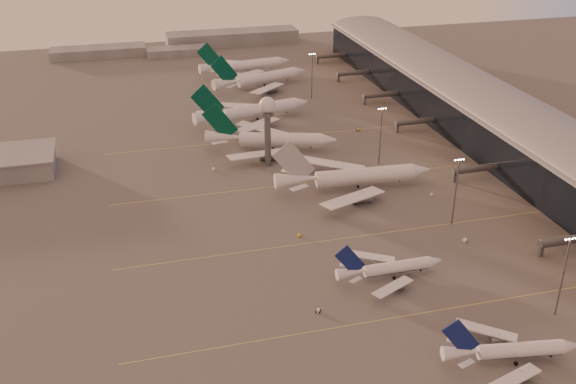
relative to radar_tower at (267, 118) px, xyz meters
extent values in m
plane|color=#585656|center=(-5.00, -120.00, -20.95)|extent=(700.00, 700.00, 0.00)
cube|color=#D5CC4B|center=(25.00, -110.00, -20.94)|extent=(180.00, 0.25, 0.02)
cube|color=#D5CC4B|center=(25.00, -65.00, -20.94)|extent=(180.00, 0.25, 0.02)
cube|color=#D5CC4B|center=(25.00, -20.00, -20.94)|extent=(180.00, 0.25, 0.02)
cube|color=#D5CC4B|center=(25.00, 30.00, -20.94)|extent=(180.00, 0.25, 0.02)
cube|color=black|center=(103.00, -10.00, -11.95)|extent=(36.00, 360.00, 18.00)
cylinder|color=slate|center=(103.00, -10.00, -2.95)|extent=(10.08, 360.00, 10.08)
cube|color=slate|center=(103.00, -10.00, -2.75)|extent=(40.00, 362.00, 0.80)
cylinder|color=#505257|center=(77.00, -92.00, -16.45)|extent=(22.00, 2.80, 2.80)
cube|color=#505257|center=(67.00, -92.00, -18.75)|extent=(1.20, 1.20, 4.40)
cylinder|color=#505257|center=(77.00, -34.00, -16.45)|extent=(22.00, 2.80, 2.80)
cube|color=#505257|center=(67.00, -34.00, -18.75)|extent=(1.20, 1.20, 4.40)
cylinder|color=#505257|center=(77.00, 22.00, -16.45)|extent=(22.00, 2.80, 2.80)
cube|color=#505257|center=(67.00, 22.00, -18.75)|extent=(1.20, 1.20, 4.40)
cylinder|color=#505257|center=(77.00, 64.00, -16.45)|extent=(22.00, 2.80, 2.80)
cube|color=#505257|center=(67.00, 64.00, -18.75)|extent=(1.20, 1.20, 4.40)
cylinder|color=#505257|center=(77.00, 106.00, -16.45)|extent=(22.00, 2.80, 2.80)
cube|color=#505257|center=(67.00, 106.00, -18.75)|extent=(1.20, 1.20, 4.40)
cylinder|color=#505257|center=(77.00, 146.00, -16.45)|extent=(22.00, 2.80, 2.80)
cube|color=#505257|center=(67.00, 146.00, -18.75)|extent=(1.20, 1.20, 4.40)
cylinder|color=#505257|center=(0.00, 0.00, -9.95)|extent=(2.60, 2.60, 22.00)
cylinder|color=#505257|center=(0.00, 0.00, 1.55)|extent=(5.20, 5.20, 1.20)
sphere|color=white|center=(0.00, 0.00, 5.45)|extent=(6.40, 6.40, 6.40)
cylinder|color=#505257|center=(0.00, 0.00, 9.15)|extent=(0.16, 0.16, 2.00)
cylinder|color=#505257|center=(53.00, -120.00, -8.45)|extent=(0.56, 0.56, 25.00)
cube|color=#505257|center=(53.00, -120.00, 3.55)|extent=(3.60, 0.25, 0.25)
sphere|color=#FFEABF|center=(51.50, -120.00, 3.15)|extent=(0.56, 0.56, 0.56)
sphere|color=#FFEABF|center=(52.50, -120.00, 3.15)|extent=(0.56, 0.56, 0.56)
sphere|color=#FFEABF|center=(53.50, -120.00, 3.15)|extent=(0.56, 0.56, 0.56)
sphere|color=#FFEABF|center=(54.50, -120.00, 3.15)|extent=(0.56, 0.56, 0.56)
cylinder|color=#505257|center=(50.00, -65.00, -8.45)|extent=(0.56, 0.56, 25.00)
cube|color=#505257|center=(50.00, -65.00, 3.55)|extent=(3.60, 0.25, 0.25)
sphere|color=#FFEABF|center=(48.50, -65.00, 3.15)|extent=(0.56, 0.56, 0.56)
sphere|color=#FFEABF|center=(49.50, -65.00, 3.15)|extent=(0.56, 0.56, 0.56)
sphere|color=#FFEABF|center=(50.50, -65.00, 3.15)|extent=(0.56, 0.56, 0.56)
sphere|color=#FFEABF|center=(51.50, -65.00, 3.15)|extent=(0.56, 0.56, 0.56)
cylinder|color=#505257|center=(45.00, -10.00, -8.45)|extent=(0.56, 0.56, 25.00)
cube|color=#505257|center=(45.00, -10.00, 3.55)|extent=(3.60, 0.25, 0.25)
sphere|color=#FFEABF|center=(43.50, -10.00, 3.15)|extent=(0.56, 0.56, 0.56)
sphere|color=#FFEABF|center=(44.50, -10.00, 3.15)|extent=(0.56, 0.56, 0.56)
sphere|color=#FFEABF|center=(45.50, -10.00, 3.15)|extent=(0.56, 0.56, 0.56)
sphere|color=#FFEABF|center=(46.50, -10.00, 3.15)|extent=(0.56, 0.56, 0.56)
cylinder|color=#505257|center=(43.00, 80.00, -8.45)|extent=(0.56, 0.56, 25.00)
cube|color=#505257|center=(43.00, 80.00, 3.55)|extent=(3.60, 0.25, 0.25)
sphere|color=#FFEABF|center=(41.50, 80.00, 3.15)|extent=(0.56, 0.56, 0.56)
sphere|color=#FFEABF|center=(42.50, 80.00, 3.15)|extent=(0.56, 0.56, 0.56)
sphere|color=#FFEABF|center=(43.50, 80.00, 3.15)|extent=(0.56, 0.56, 0.56)
sphere|color=#FFEABF|center=(44.50, 80.00, 3.15)|extent=(0.56, 0.56, 0.56)
cube|color=slate|center=(-65.00, 200.00, -17.95)|extent=(60.00, 18.00, 6.00)
cube|color=slate|center=(25.00, 210.00, -16.45)|extent=(90.00, 20.00, 9.00)
cube|color=slate|center=(-15.00, 190.00, -18.45)|extent=(40.00, 15.00, 5.00)
cylinder|color=white|center=(32.44, -134.66, -17.91)|extent=(22.19, 7.11, 3.72)
cylinder|color=navy|center=(32.44, -134.66, -18.75)|extent=(21.59, 6.01, 2.68)
cone|color=white|center=(45.33, -136.71, -17.91)|extent=(4.77, 4.34, 3.72)
cone|color=white|center=(17.11, -132.22, -17.45)|extent=(9.64, 5.12, 3.72)
cube|color=white|center=(25.70, -142.87, -18.56)|extent=(16.15, 8.61, 1.17)
cylinder|color=slate|center=(28.67, -141.15, -20.26)|extent=(4.56, 3.05, 2.42)
cube|color=slate|center=(28.67, -141.15, -19.21)|extent=(0.33, 0.29, 1.49)
cube|color=white|center=(28.58, -124.77, -18.56)|extent=(14.84, 12.45, 1.17)
cylinder|color=slate|center=(30.87, -127.33, -20.26)|extent=(4.56, 3.05, 2.42)
cube|color=slate|center=(30.87, -127.33, -19.21)|extent=(0.33, 0.29, 1.49)
cube|color=navy|center=(16.66, -132.15, -12.84)|extent=(10.15, 1.94, 11.10)
cube|color=white|center=(16.48, -136.41, -17.35)|extent=(4.51, 2.75, 0.24)
cube|color=white|center=(17.81, -128.05, -17.35)|extent=(4.38, 3.73, 0.24)
cylinder|color=black|center=(40.65, -135.96, -20.46)|extent=(0.49, 0.49, 0.98)
cylinder|color=black|center=(31.04, -132.25, -20.41)|extent=(1.14, 0.65, 1.08)
cylinder|color=black|center=(30.36, -136.51, -20.41)|extent=(1.14, 0.65, 1.08)
cylinder|color=white|center=(18.14, -90.91, -18.05)|extent=(20.90, 3.69, 3.55)
cylinder|color=navy|center=(18.14, -90.91, -18.85)|extent=(20.47, 2.69, 2.56)
cone|color=white|center=(30.59, -90.83, -18.05)|extent=(4.06, 3.58, 3.55)
cone|color=white|center=(3.32, -91.00, -17.61)|extent=(8.78, 3.61, 3.55)
cube|color=white|center=(13.07, -99.68, -18.67)|extent=(14.95, 10.25, 1.12)
cylinder|color=slate|center=(15.60, -97.60, -20.29)|extent=(4.05, 2.34, 2.31)
cube|color=slate|center=(15.60, -97.60, -19.29)|extent=(0.28, 0.24, 1.42)
cube|color=white|center=(12.95, -82.19, -18.67)|extent=(15.00, 10.10, 1.12)
cylinder|color=slate|center=(15.51, -84.24, -20.29)|extent=(4.05, 2.34, 2.31)
cube|color=slate|center=(15.51, -84.24, -19.29)|extent=(0.28, 0.24, 1.42)
cube|color=navy|center=(2.88, -91.00, -13.21)|extent=(9.75, 0.39, 10.59)
cube|color=white|center=(3.38, -95.04, -17.52)|extent=(4.29, 3.15, 0.23)
cube|color=white|center=(3.33, -86.96, -17.52)|extent=(4.30, 3.11, 0.23)
cylinder|color=black|center=(26.07, -90.85, -20.48)|extent=(0.47, 0.47, 0.94)
cylinder|color=black|center=(16.44, -88.86, -20.43)|extent=(1.03, 0.47, 1.03)
cylinder|color=black|center=(16.47, -92.97, -20.43)|extent=(1.03, 0.47, 1.03)
cylinder|color=white|center=(30.72, -30.18, -16.84)|extent=(38.16, 8.12, 5.92)
cylinder|color=white|center=(30.72, -30.18, -18.18)|extent=(37.30, 6.42, 4.26)
cone|color=white|center=(53.28, -31.50, -16.84)|extent=(7.66, 6.34, 5.92)
cone|color=white|center=(3.89, -28.61, -16.11)|extent=(16.20, 6.84, 5.92)
cube|color=white|center=(20.57, -45.36, -17.88)|extent=(27.33, 17.06, 1.76)
cylinder|color=slate|center=(25.37, -41.92, -20.28)|extent=(7.54, 4.27, 3.85)
cube|color=slate|center=(25.37, -41.92, -18.92)|extent=(0.30, 0.25, 2.37)
cube|color=white|center=(22.42, -13.92, -17.88)|extent=(26.49, 19.52, 1.76)
cylinder|color=slate|center=(26.77, -17.90, -20.28)|extent=(7.54, 4.27, 3.85)
cube|color=slate|center=(26.77, -17.90, -18.92)|extent=(0.30, 0.25, 2.37)
cube|color=#A4A6AB|center=(3.09, -28.56, -9.11)|extent=(16.40, 1.29, 17.56)
cube|color=white|center=(3.14, -35.91, -15.96)|extent=(7.82, 5.36, 0.24)
cube|color=white|center=(4.00, -21.27, -15.96)|extent=(7.74, 5.99, 0.24)
cylinder|color=black|center=(45.09, -31.02, -20.47)|extent=(0.48, 0.48, 0.95)
cylinder|color=black|center=(27.79, -27.91, -20.42)|extent=(1.08, 0.54, 1.05)
cylinder|color=black|center=(27.55, -32.10, -20.42)|extent=(1.08, 0.54, 1.05)
cylinder|color=white|center=(8.93, 14.97, -16.94)|extent=(35.27, 15.86, 5.67)
cylinder|color=white|center=(8.93, 14.97, -18.22)|extent=(34.13, 14.14, 4.08)
cone|color=white|center=(28.97, 8.74, -16.94)|extent=(8.19, 7.44, 5.67)
cone|color=white|center=(-14.91, 22.39, -16.23)|extent=(15.77, 9.80, 5.67)
cube|color=white|center=(-3.74, 3.42, -17.93)|extent=(26.19, 10.56, 1.68)
cylinder|color=slate|center=(1.41, 5.48, -20.26)|extent=(7.60, 5.54, 3.69)
cube|color=slate|center=(1.41, 5.48, -18.92)|extent=(0.35, 0.32, 2.27)
cube|color=white|center=(5.05, 31.67, -17.93)|extent=(22.17, 22.31, 1.68)
cylinder|color=slate|center=(8.12, 27.05, -20.26)|extent=(7.60, 5.54, 3.69)
cube|color=slate|center=(8.12, 27.05, -18.92)|extent=(0.35, 0.32, 2.27)
cube|color=#023E2D|center=(-15.61, 22.60, -9.46)|extent=(15.00, 4.96, 16.79)
cube|color=white|center=(-17.17, 15.96, -16.09)|extent=(7.12, 3.56, 0.24)
cube|color=white|center=(-13.12, 28.96, -16.09)|extent=(6.71, 6.53, 0.24)
cylinder|color=black|center=(21.69, 11.00, -20.46)|extent=(0.49, 0.49, 0.98)
cylinder|color=black|center=(6.86, 17.87, -20.41)|extent=(1.17, 0.79, 1.08)
cylinder|color=black|center=(5.58, 13.76, -20.41)|extent=(1.17, 0.79, 1.08)
cylinder|color=white|center=(9.58, 54.66, -16.71)|extent=(37.59, 14.19, 6.00)
cylinder|color=white|center=(9.58, 54.66, -18.06)|extent=(36.49, 12.39, 4.32)
cone|color=white|center=(31.21, 59.64, -16.71)|extent=(8.36, 7.46, 6.00)
cone|color=white|center=(-16.15, 48.74, -15.96)|extent=(16.55, 9.34, 6.00)
cube|color=white|center=(4.15, 37.36, -17.76)|extent=(24.49, 22.43, 1.78)
cylinder|color=slate|center=(7.76, 41.98, -20.23)|extent=(7.89, 5.41, 3.90)
cube|color=slate|center=(7.76, 41.98, -18.81)|extent=(0.36, 0.32, 2.40)
cube|color=white|center=(-2.86, 67.85, -17.76)|extent=(27.70, 13.05, 1.78)
cylinder|color=slate|center=(2.40, 65.26, -20.23)|extent=(7.89, 5.41, 3.90)
cube|color=slate|center=(2.40, 65.26, -18.81)|extent=(0.36, 0.32, 2.40)
cube|color=#023E2D|center=(-16.91, 48.56, -8.80)|extent=(16.16, 4.05, 17.75)
cube|color=white|center=(-14.79, 41.66, -15.81)|extent=(7.30, 6.63, 0.26)
cube|color=white|center=(-18.02, 55.69, -15.81)|extent=(7.62, 4.25, 0.26)
cylinder|color=black|center=(23.35, 57.83, -20.43)|extent=(0.52, 0.52, 1.03)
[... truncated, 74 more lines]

